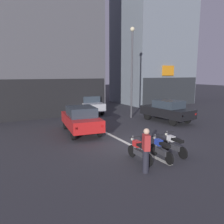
# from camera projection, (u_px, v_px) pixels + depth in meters

# --- Properties ---
(ground_plane) EXTENTS (120.00, 120.00, 0.00)m
(ground_plane) POSITION_uv_depth(u_px,v_px,m) (130.00, 145.00, 11.35)
(ground_plane) COLOR #333338
(lane_centre_line) EXTENTS (0.20, 18.00, 0.01)m
(lane_centre_line) POSITION_uv_depth(u_px,v_px,m) (86.00, 122.00, 16.53)
(lane_centre_line) COLOR silver
(lane_centre_line) RESTS_ON ground
(building_mid_block) EXTENTS (10.17, 8.84, 16.39)m
(building_mid_block) POSITION_uv_depth(u_px,v_px,m) (36.00, 24.00, 20.64)
(building_mid_block) COLOR #56565B
(building_mid_block) RESTS_ON ground
(building_far_right) EXTENTS (8.16, 7.42, 19.20)m
(building_far_right) POSITION_uv_depth(u_px,v_px,m) (152.00, 24.00, 26.97)
(building_far_right) COLOR gray
(building_far_right) RESTS_ON ground
(car_red_crossing_near) EXTENTS (2.30, 4.30, 1.64)m
(car_red_crossing_near) POSITION_uv_depth(u_px,v_px,m) (81.00, 119.00, 13.49)
(car_red_crossing_near) COLOR black
(car_red_crossing_near) RESTS_ON ground
(car_black_parked_kerbside) EXTENTS (2.13, 4.25, 1.64)m
(car_black_parked_kerbside) POSITION_uv_depth(u_px,v_px,m) (167.00, 110.00, 16.77)
(car_black_parked_kerbside) COLOR black
(car_black_parked_kerbside) RESTS_ON ground
(car_silver_down_street) EXTENTS (2.28, 4.30, 1.64)m
(car_silver_down_street) POSITION_uv_depth(u_px,v_px,m) (89.00, 104.00, 20.37)
(car_silver_down_street) COLOR black
(car_silver_down_street) RESTS_ON ground
(street_lamp) EXTENTS (0.36, 0.36, 7.22)m
(street_lamp) POSITION_uv_depth(u_px,v_px,m) (132.00, 64.00, 17.63)
(street_lamp) COLOR #47474C
(street_lamp) RESTS_ON ground
(motorcycle_red_row_leftmost) EXTENTS (0.55, 1.67, 0.98)m
(motorcycle_red_row_leftmost) POSITION_uv_depth(u_px,v_px,m) (139.00, 151.00, 9.13)
(motorcycle_red_row_leftmost) COLOR black
(motorcycle_red_row_leftmost) RESTS_ON ground
(motorcycle_blue_row_left_mid) EXTENTS (0.55, 1.67, 0.98)m
(motorcycle_blue_row_left_mid) POSITION_uv_depth(u_px,v_px,m) (161.00, 149.00, 9.31)
(motorcycle_blue_row_left_mid) COLOR black
(motorcycle_blue_row_left_mid) RESTS_ON ground
(motorcycle_white_row_centre) EXTENTS (0.55, 1.67, 0.98)m
(motorcycle_white_row_centre) POSITION_uv_depth(u_px,v_px,m) (174.00, 145.00, 9.90)
(motorcycle_white_row_centre) COLOR black
(motorcycle_white_row_centre) RESTS_ON ground
(person_by_motorcycles) EXTENTS (0.34, 0.42, 1.67)m
(person_by_motorcycles) POSITION_uv_depth(u_px,v_px,m) (146.00, 150.00, 8.00)
(person_by_motorcycles) COLOR #23232D
(person_by_motorcycles) RESTS_ON ground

